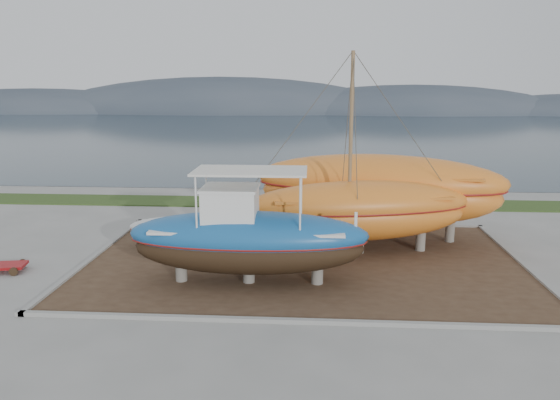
# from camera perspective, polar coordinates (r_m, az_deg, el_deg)

# --- Properties ---
(ground) EXTENTS (140.00, 140.00, 0.00)m
(ground) POSITION_cam_1_polar(r_m,az_deg,el_deg) (19.66, 2.25, -10.20)
(ground) COLOR gray
(ground) RESTS_ON ground
(dirt_patch) EXTENTS (18.00, 12.00, 0.06)m
(dirt_patch) POSITION_cam_1_polar(r_m,az_deg,el_deg) (23.40, 2.53, -6.41)
(dirt_patch) COLOR #422D1E
(dirt_patch) RESTS_ON ground
(curb_frame) EXTENTS (18.60, 12.60, 0.15)m
(curb_frame) POSITION_cam_1_polar(r_m,az_deg,el_deg) (23.39, 2.53, -6.30)
(curb_frame) COLOR gray
(curb_frame) RESTS_ON ground
(grass_strip) EXTENTS (44.00, 3.00, 0.08)m
(grass_strip) POSITION_cam_1_polar(r_m,az_deg,el_deg) (34.49, 2.98, -0.30)
(grass_strip) COLOR #284219
(grass_strip) RESTS_ON ground
(sea) EXTENTS (260.00, 100.00, 0.04)m
(sea) POSITION_cam_1_polar(r_m,az_deg,el_deg) (88.50, 3.54, 7.30)
(sea) COLOR #1C2E39
(sea) RESTS_ON ground
(mountain_ridge) EXTENTS (200.00, 36.00, 20.00)m
(mountain_ridge) POSITION_cam_1_polar(r_m,az_deg,el_deg) (143.37, 3.68, 9.16)
(mountain_ridge) COLOR #333D49
(mountain_ridge) RESTS_ON ground
(blue_caique) EXTENTS (9.01, 2.89, 4.32)m
(blue_caique) POSITION_cam_1_polar(r_m,az_deg,el_deg) (20.34, -3.34, -2.83)
(blue_caique) COLOR #19599B
(blue_caique) RESTS_ON dirt_patch
(white_dinghy) EXTENTS (4.67, 2.29, 1.35)m
(white_dinghy) POSITION_cam_1_polar(r_m,az_deg,el_deg) (25.62, -10.50, -3.31)
(white_dinghy) COLOR white
(white_dinghy) RESTS_ON dirt_patch
(orange_sailboat) EXTENTS (10.27, 4.81, 8.71)m
(orange_sailboat) POSITION_cam_1_polar(r_m,az_deg,el_deg) (23.73, 8.54, 4.62)
(orange_sailboat) COLOR orange
(orange_sailboat) RESTS_ON dirt_patch
(orange_bare_hull) EXTENTS (12.48, 5.75, 3.94)m
(orange_bare_hull) POSITION_cam_1_polar(r_m,az_deg,el_deg) (26.89, 10.13, 0.29)
(orange_bare_hull) COLOR orange
(orange_bare_hull) RESTS_ON dirt_patch
(red_trailer) EXTENTS (2.43, 1.52, 0.32)m
(red_trailer) POSITION_cam_1_polar(r_m,az_deg,el_deg) (24.77, -26.72, -6.37)
(red_trailer) COLOR maroon
(red_trailer) RESTS_ON ground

